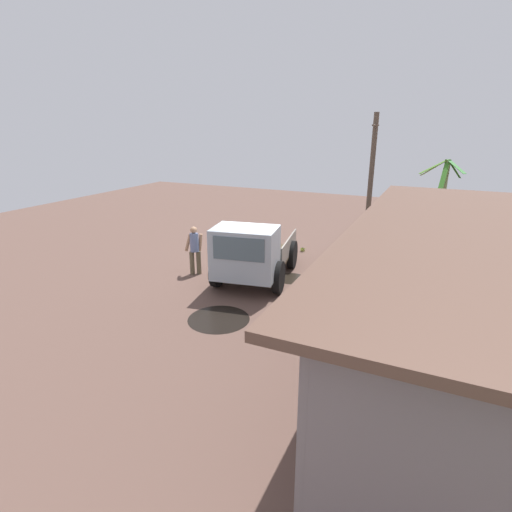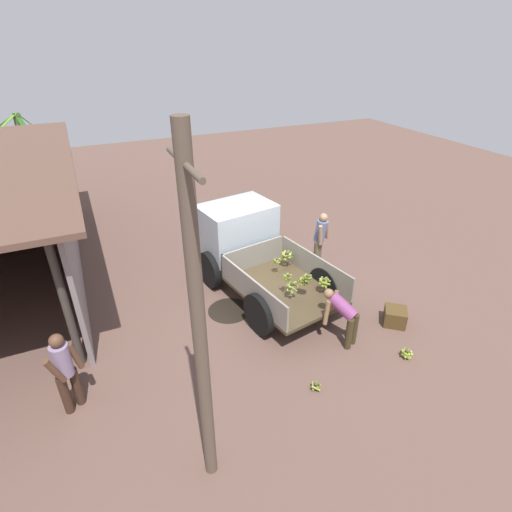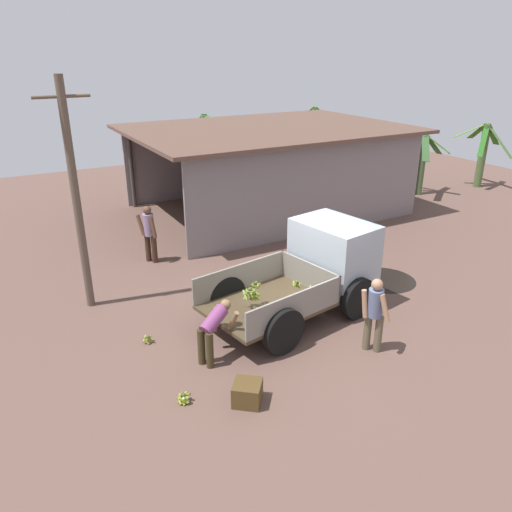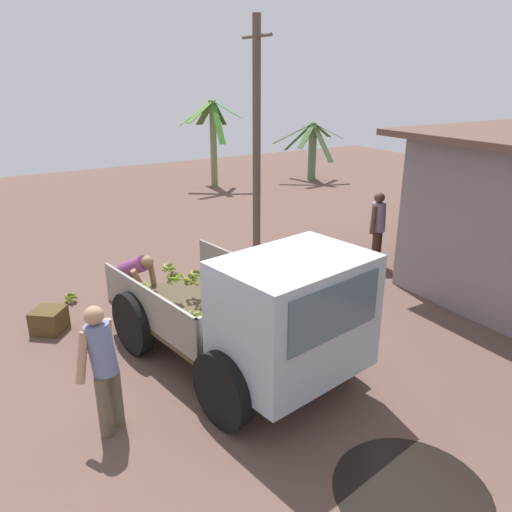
{
  "view_description": "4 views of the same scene",
  "coord_description": "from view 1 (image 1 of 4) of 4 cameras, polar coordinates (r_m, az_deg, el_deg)",
  "views": [
    {
      "loc": [
        11.14,
        5.21,
        4.92
      ],
      "look_at": [
        0.52,
        0.23,
        1.04
      ],
      "focal_mm": 28.0,
      "sensor_mm": 36.0,
      "label": 1
    },
    {
      "loc": [
        -8.08,
        3.65,
        6.0
      ],
      "look_at": [
        -0.46,
        0.19,
        1.26
      ],
      "focal_mm": 28.0,
      "sensor_mm": 36.0,
      "label": 2
    },
    {
      "loc": [
        -6.04,
        -8.69,
        5.81
      ],
      "look_at": [
        -0.79,
        0.76,
        1.29
      ],
      "focal_mm": 35.0,
      "sensor_mm": 36.0,
      "label": 3
    },
    {
      "loc": [
        5.6,
        -3.2,
        4.13
      ],
      "look_at": [
        -1.2,
        0.84,
        1.23
      ],
      "focal_mm": 35.0,
      "sensor_mm": 36.0,
      "label": 4
    }
  ],
  "objects": [
    {
      "name": "person_worker_loading",
      "position": [
        15.64,
        1.29,
        2.77
      ],
      "size": [
        0.89,
        0.69,
        1.18
      ],
      "rotation": [
        0.0,
        0.0,
        0.43
      ],
      "color": "#3A301A",
      "rests_on": "ground"
    },
    {
      "name": "person_bystander_near_shed",
      "position": [
        13.91,
        21.4,
        0.43
      ],
      "size": [
        0.55,
        0.6,
        1.71
      ],
      "rotation": [
        0.0,
        0.0,
        3.71
      ],
      "color": "#3A241A",
      "rests_on": "ground"
    },
    {
      "name": "wooden_crate_0",
      "position": [
        16.46,
        -3.42,
        1.64
      ],
      "size": [
        0.68,
        0.68,
        0.4
      ],
      "primitive_type": "cube",
      "rotation": [
        0.0,
        0.0,
        0.89
      ],
      "color": "#4D391B",
      "rests_on": "ground"
    },
    {
      "name": "banana_bunch_on_ground_1",
      "position": [
        16.27,
        6.67,
        0.98
      ],
      "size": [
        0.23,
        0.22,
        0.18
      ],
      "color": "brown",
      "rests_on": "ground"
    },
    {
      "name": "mud_patch_1",
      "position": [
        10.76,
        -5.34,
        -8.95
      ],
      "size": [
        1.65,
        1.65,
        0.01
      ],
      "primitive_type": "cylinder",
      "color": "black",
      "rests_on": "ground"
    },
    {
      "name": "mud_patch_0",
      "position": [
        13.43,
        5.04,
        -3.21
      ],
      "size": [
        1.04,
        1.04,
        0.01
      ],
      "primitive_type": "cylinder",
      "color": "black",
      "rests_on": "ground"
    },
    {
      "name": "banana_bunch_on_ground_0",
      "position": [
        17.1,
        -0.25,
        1.99
      ],
      "size": [
        0.26,
        0.26,
        0.21
      ],
      "color": "#4D4632",
      "rests_on": "ground"
    },
    {
      "name": "person_foreground_visitor",
      "position": [
        13.69,
        -8.76,
        1.12
      ],
      "size": [
        0.51,
        0.6,
        1.66
      ],
      "rotation": [
        0.0,
        0.0,
        3.79
      ],
      "color": "brown",
      "rests_on": "ground"
    },
    {
      "name": "utility_pole",
      "position": [
        15.81,
        16.01,
        9.69
      ],
      "size": [
        1.17,
        0.19,
        5.33
      ],
      "color": "brown",
      "rests_on": "ground"
    },
    {
      "name": "ground",
      "position": [
        13.24,
        0.04,
        -3.48
      ],
      "size": [
        36.0,
        36.0,
        0.0
      ],
      "primitive_type": "plane",
      "color": "brown"
    },
    {
      "name": "cargo_truck",
      "position": [
        12.42,
        -0.94,
        0.27
      ],
      "size": [
        4.35,
        2.75,
        2.03
      ],
      "rotation": [
        0.0,
        0.0,
        0.17
      ],
      "color": "#473925",
      "rests_on": "ground"
    },
    {
      "name": "banana_palm_4",
      "position": [
        23.12,
        25.22,
        8.85
      ],
      "size": [
        2.37,
        2.2,
        3.22
      ],
      "color": "olive",
      "rests_on": "ground"
    }
  ]
}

